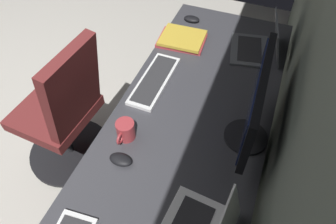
{
  "coord_description": "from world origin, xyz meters",
  "views": [
    {
      "loc": [
        0.79,
        1.96,
        1.91
      ],
      "look_at": [
        0.02,
        1.67,
        0.95
      ],
      "focal_mm": 33.72,
      "sensor_mm": 36.0,
      "label": 1
    }
  ],
  "objects_px": {
    "drawer_pedestal": "(193,159)",
    "mouse_spare": "(192,19)",
    "office_chair": "(65,116)",
    "laptop_center": "(260,45)",
    "monitor_primary": "(255,104)",
    "coffee_mug": "(125,130)",
    "mouse_main": "(121,160)",
    "keyboard_main": "(154,80)",
    "book_stack_near": "(182,39)"
  },
  "relations": [
    {
      "from": "drawer_pedestal",
      "to": "coffee_mug",
      "type": "height_order",
      "value": "coffee_mug"
    },
    {
      "from": "mouse_main",
      "to": "office_chair",
      "type": "bearing_deg",
      "value": -118.36
    },
    {
      "from": "keyboard_main",
      "to": "office_chair",
      "type": "height_order",
      "value": "office_chair"
    },
    {
      "from": "drawer_pedestal",
      "to": "mouse_main",
      "type": "relative_size",
      "value": 6.68
    },
    {
      "from": "monitor_primary",
      "to": "mouse_main",
      "type": "distance_m",
      "value": 0.61
    },
    {
      "from": "drawer_pedestal",
      "to": "laptop_center",
      "type": "bearing_deg",
      "value": 162.84
    },
    {
      "from": "drawer_pedestal",
      "to": "book_stack_near",
      "type": "distance_m",
      "value": 0.72
    },
    {
      "from": "monitor_primary",
      "to": "laptop_center",
      "type": "relative_size",
      "value": 1.59
    },
    {
      "from": "drawer_pedestal",
      "to": "laptop_center",
      "type": "relative_size",
      "value": 2.05
    },
    {
      "from": "keyboard_main",
      "to": "mouse_main",
      "type": "relative_size",
      "value": 4.06
    },
    {
      "from": "office_chair",
      "to": "monitor_primary",
      "type": "bearing_deg",
      "value": 91.03
    },
    {
      "from": "drawer_pedestal",
      "to": "keyboard_main",
      "type": "xyz_separation_m",
      "value": [
        -0.15,
        -0.29,
        0.39
      ]
    },
    {
      "from": "office_chair",
      "to": "mouse_spare",
      "type": "bearing_deg",
      "value": 148.02
    },
    {
      "from": "mouse_main",
      "to": "keyboard_main",
      "type": "bearing_deg",
      "value": -173.7
    },
    {
      "from": "coffee_mug",
      "to": "office_chair",
      "type": "bearing_deg",
      "value": -108.33
    },
    {
      "from": "laptop_center",
      "to": "keyboard_main",
      "type": "relative_size",
      "value": 0.81
    },
    {
      "from": "mouse_main",
      "to": "office_chair",
      "type": "height_order",
      "value": "office_chair"
    },
    {
      "from": "office_chair",
      "to": "mouse_main",
      "type": "bearing_deg",
      "value": 61.64
    },
    {
      "from": "drawer_pedestal",
      "to": "mouse_spare",
      "type": "height_order",
      "value": "mouse_spare"
    },
    {
      "from": "laptop_center",
      "to": "keyboard_main",
      "type": "distance_m",
      "value": 0.66
    },
    {
      "from": "drawer_pedestal",
      "to": "coffee_mug",
      "type": "distance_m",
      "value": 0.56
    },
    {
      "from": "monitor_primary",
      "to": "keyboard_main",
      "type": "xyz_separation_m",
      "value": [
        -0.19,
        -0.53,
        -0.22
      ]
    },
    {
      "from": "laptop_center",
      "to": "book_stack_near",
      "type": "bearing_deg",
      "value": -81.51
    },
    {
      "from": "coffee_mug",
      "to": "laptop_center",
      "type": "bearing_deg",
      "value": 151.33
    },
    {
      "from": "laptop_center",
      "to": "book_stack_near",
      "type": "distance_m",
      "value": 0.46
    },
    {
      "from": "keyboard_main",
      "to": "mouse_main",
      "type": "bearing_deg",
      "value": 6.3
    },
    {
      "from": "coffee_mug",
      "to": "mouse_main",
      "type": "bearing_deg",
      "value": 16.31
    },
    {
      "from": "keyboard_main",
      "to": "book_stack_near",
      "type": "relative_size",
      "value": 1.45
    },
    {
      "from": "drawer_pedestal",
      "to": "office_chair",
      "type": "bearing_deg",
      "value": -85.73
    },
    {
      "from": "laptop_center",
      "to": "monitor_primary",
      "type": "bearing_deg",
      "value": 4.98
    },
    {
      "from": "keyboard_main",
      "to": "mouse_spare",
      "type": "xyz_separation_m",
      "value": [
        -0.61,
        0.01,
        0.01
      ]
    },
    {
      "from": "laptop_center",
      "to": "coffee_mug",
      "type": "distance_m",
      "value": 0.95
    },
    {
      "from": "keyboard_main",
      "to": "coffee_mug",
      "type": "distance_m",
      "value": 0.39
    },
    {
      "from": "drawer_pedestal",
      "to": "office_chair",
      "type": "relative_size",
      "value": 0.72
    },
    {
      "from": "monitor_primary",
      "to": "mouse_main",
      "type": "bearing_deg",
      "value": -55.88
    },
    {
      "from": "mouse_spare",
      "to": "drawer_pedestal",
      "type": "bearing_deg",
      "value": 20.09
    },
    {
      "from": "laptop_center",
      "to": "coffee_mug",
      "type": "xyz_separation_m",
      "value": [
        0.84,
        -0.46,
        -0.0
      ]
    },
    {
      "from": "drawer_pedestal",
      "to": "mouse_main",
      "type": "height_order",
      "value": "mouse_main"
    },
    {
      "from": "mouse_main",
      "to": "book_stack_near",
      "type": "relative_size",
      "value": 0.36
    },
    {
      "from": "laptop_center",
      "to": "book_stack_near",
      "type": "relative_size",
      "value": 1.17
    },
    {
      "from": "monitor_primary",
      "to": "office_chair",
      "type": "bearing_deg",
      "value": -88.97
    },
    {
      "from": "office_chair",
      "to": "drawer_pedestal",
      "type": "bearing_deg",
      "value": 94.27
    },
    {
      "from": "laptop_center",
      "to": "drawer_pedestal",
      "type": "bearing_deg",
      "value": -17.16
    },
    {
      "from": "mouse_main",
      "to": "coffee_mug",
      "type": "height_order",
      "value": "coffee_mug"
    },
    {
      "from": "mouse_main",
      "to": "coffee_mug",
      "type": "xyz_separation_m",
      "value": [
        -0.13,
        -0.04,
        0.03
      ]
    },
    {
      "from": "keyboard_main",
      "to": "mouse_spare",
      "type": "distance_m",
      "value": 0.61
    },
    {
      "from": "book_stack_near",
      "to": "office_chair",
      "type": "relative_size",
      "value": 0.3
    },
    {
      "from": "mouse_spare",
      "to": "office_chair",
      "type": "relative_size",
      "value": 0.11
    },
    {
      "from": "drawer_pedestal",
      "to": "book_stack_near",
      "type": "bearing_deg",
      "value": -153.52
    },
    {
      "from": "monitor_primary",
      "to": "book_stack_near",
      "type": "height_order",
      "value": "monitor_primary"
    }
  ]
}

